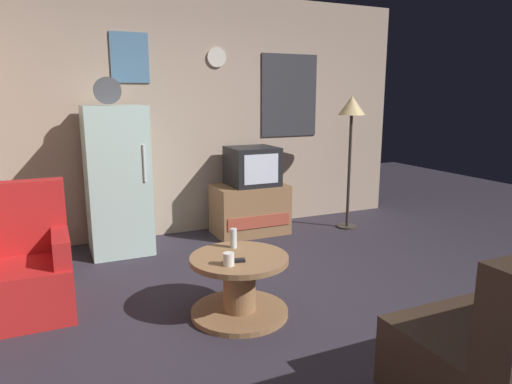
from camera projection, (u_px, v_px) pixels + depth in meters
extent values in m
plane|color=#2D2833|center=(308.00, 311.00, 3.47)|extent=(12.00, 12.00, 0.00)
cube|color=tan|center=(203.00, 116.00, 5.38)|extent=(5.20, 0.10, 2.73)
cube|color=#333338|center=(289.00, 96.00, 5.73)|extent=(0.76, 0.02, 1.00)
cube|color=teal|center=(130.00, 58.00, 4.87)|extent=(0.40, 0.02, 0.52)
cylinder|color=silver|center=(216.00, 57.00, 5.26)|extent=(0.22, 0.03, 0.22)
cube|color=silver|center=(117.00, 180.00, 4.69)|extent=(0.60, 0.60, 1.50)
cylinder|color=silver|center=(144.00, 163.00, 4.46)|extent=(0.02, 0.02, 0.36)
cylinder|color=#4C4C51|center=(107.00, 91.00, 4.41)|extent=(0.26, 0.04, 0.26)
cube|color=#8E6642|center=(250.00, 209.00, 5.41)|extent=(0.84, 0.52, 0.58)
cube|color=#AD4733|center=(259.00, 222.00, 5.19)|extent=(0.76, 0.01, 0.14)
cube|color=black|center=(252.00, 166.00, 5.31)|extent=(0.54, 0.50, 0.44)
cube|color=silver|center=(261.00, 169.00, 5.09)|extent=(0.41, 0.01, 0.33)
cylinder|color=#332D28|center=(347.00, 226.00, 5.69)|extent=(0.24, 0.24, 0.02)
cylinder|color=#332D28|center=(349.00, 171.00, 5.55)|extent=(0.04, 0.04, 1.40)
cone|color=#F2D18C|center=(352.00, 105.00, 5.39)|extent=(0.32, 0.32, 0.22)
cylinder|color=#8E6642|center=(240.00, 312.00, 3.43)|extent=(0.72, 0.72, 0.04)
cylinder|color=#8E6642|center=(239.00, 286.00, 3.38)|extent=(0.24, 0.24, 0.41)
cylinder|color=#8E6642|center=(239.00, 259.00, 3.34)|extent=(0.72, 0.72, 0.04)
cylinder|color=silver|center=(233.00, 238.00, 3.52)|extent=(0.05, 0.05, 0.15)
cylinder|color=silver|center=(229.00, 259.00, 3.15)|extent=(0.08, 0.08, 0.09)
cube|color=black|center=(234.00, 261.00, 3.22)|extent=(0.16, 0.08, 0.02)
cube|color=red|center=(23.00, 289.00, 3.39)|extent=(0.68, 0.68, 0.40)
cube|color=red|center=(18.00, 218.00, 3.52)|extent=(0.68, 0.16, 0.56)
cube|color=red|center=(61.00, 245.00, 3.44)|extent=(0.12, 0.60, 0.20)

